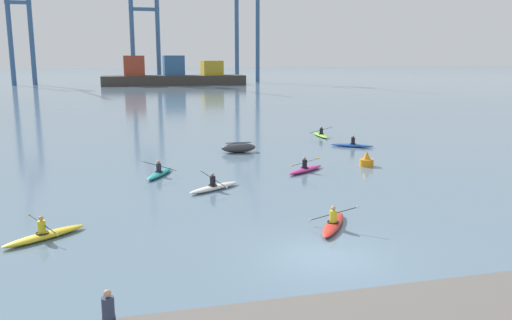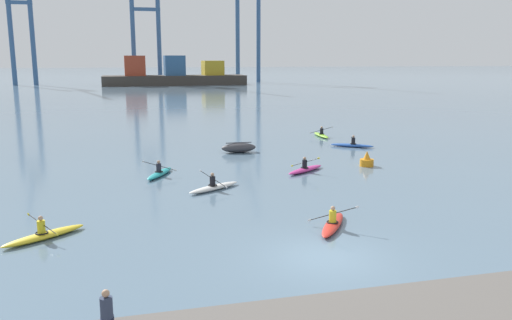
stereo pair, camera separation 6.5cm
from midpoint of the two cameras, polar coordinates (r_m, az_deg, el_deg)
ground_plane at (r=18.81m, az=7.44°, el=-10.55°), size 800.00×800.00×0.00m
container_barge at (r=140.28m, az=-9.17°, el=9.18°), size 37.01×9.68×7.64m
gantry_crane_west at (r=150.03m, az=-24.62°, el=13.96°), size 6.31×17.93×34.53m
gantry_crane_west_mid at (r=148.27m, az=-12.15°, el=14.64°), size 8.12×19.62×34.80m
gantry_crane_east_mid at (r=154.86m, az=-0.96°, el=15.66°), size 7.44×17.07×37.77m
capsized_dinghy at (r=38.77m, az=-1.99°, el=1.36°), size 2.61×1.12×0.76m
channel_buoy at (r=34.56m, az=12.02°, el=-0.07°), size 0.90×0.90×1.00m
kayak_lime at (r=46.94m, az=7.11°, el=2.77°), size 2.25×3.42×0.95m
kayak_teal at (r=31.58m, az=-10.61°, el=-1.40°), size 2.07×3.31×0.95m
kayak_red at (r=21.91m, az=8.42°, el=-6.93°), size 2.38×3.16×1.07m
kayak_yellow at (r=21.98m, az=-22.30°, el=-7.61°), size 3.10×2.50×0.95m
kayak_blue at (r=41.80m, az=10.44°, el=1.65°), size 3.17×2.37×1.07m
kayak_magenta at (r=32.29m, az=5.39°, el=-0.98°), size 3.12×2.46×1.06m
kayak_white at (r=27.82m, az=-4.70°, el=-2.95°), size 3.19×2.32×0.97m
seated_onlooker at (r=13.33m, az=-16.08°, el=-15.50°), size 0.32×0.30×0.90m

